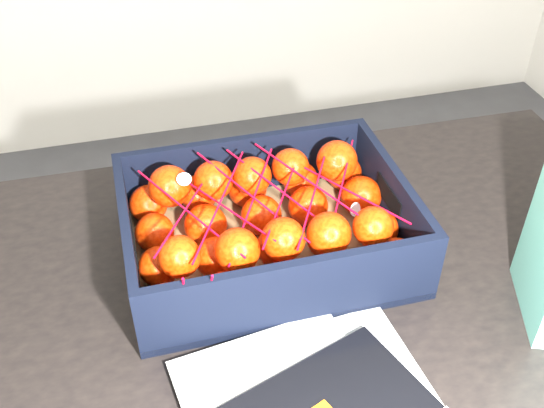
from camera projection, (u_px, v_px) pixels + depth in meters
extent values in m
cube|color=black|center=(275.00, 337.00, 0.81)|extent=(1.21, 0.82, 0.04)
cylinder|color=black|center=(473.00, 277.00, 1.42)|extent=(0.06, 0.06, 0.71)
cube|color=olive|center=(267.00, 249.00, 0.90)|extent=(0.38, 0.29, 0.01)
cube|color=black|center=(244.00, 167.00, 0.98)|extent=(0.38, 0.01, 0.11)
cube|color=black|center=(295.00, 295.00, 0.77)|extent=(0.38, 0.01, 0.11)
cube|color=black|center=(129.00, 247.00, 0.84)|extent=(0.01, 0.26, 0.11)
cube|color=black|center=(392.00, 202.00, 0.91)|extent=(0.01, 0.26, 0.11)
sphere|color=red|center=(169.00, 306.00, 0.77)|extent=(0.06, 0.06, 0.06)
sphere|color=red|center=(159.00, 267.00, 0.82)|extent=(0.05, 0.05, 0.05)
sphere|color=red|center=(155.00, 233.00, 0.88)|extent=(0.05, 0.05, 0.05)
sphere|color=red|center=(148.00, 204.00, 0.92)|extent=(0.06, 0.06, 0.06)
sphere|color=red|center=(226.00, 293.00, 0.79)|extent=(0.06, 0.06, 0.06)
sphere|color=red|center=(215.00, 258.00, 0.84)|extent=(0.05, 0.05, 0.05)
sphere|color=red|center=(206.00, 225.00, 0.89)|extent=(0.06, 0.06, 0.06)
sphere|color=red|center=(199.00, 193.00, 0.94)|extent=(0.06, 0.06, 0.06)
sphere|color=red|center=(286.00, 281.00, 0.80)|extent=(0.06, 0.06, 0.06)
sphere|color=red|center=(276.00, 247.00, 0.85)|extent=(0.05, 0.05, 0.05)
sphere|color=red|center=(261.00, 215.00, 0.90)|extent=(0.06, 0.06, 0.06)
sphere|color=red|center=(247.00, 188.00, 0.95)|extent=(0.06, 0.06, 0.06)
sphere|color=red|center=(346.00, 271.00, 0.82)|extent=(0.06, 0.06, 0.06)
sphere|color=red|center=(326.00, 238.00, 0.87)|extent=(0.05, 0.05, 0.05)
sphere|color=red|center=(308.00, 206.00, 0.92)|extent=(0.06, 0.06, 0.06)
sphere|color=red|center=(300.00, 179.00, 0.97)|extent=(0.05, 0.05, 0.05)
sphere|color=red|center=(397.00, 260.00, 0.83)|extent=(0.06, 0.06, 0.06)
sphere|color=red|center=(377.00, 229.00, 0.88)|extent=(0.06, 0.06, 0.06)
sphere|color=red|center=(361.00, 196.00, 0.94)|extent=(0.06, 0.06, 0.06)
sphere|color=red|center=(344.00, 173.00, 0.98)|extent=(0.05, 0.05, 0.05)
sphere|color=red|center=(179.00, 257.00, 0.77)|extent=(0.05, 0.05, 0.05)
sphere|color=red|center=(170.00, 186.00, 0.88)|extent=(0.06, 0.06, 0.06)
sphere|color=red|center=(237.00, 250.00, 0.78)|extent=(0.06, 0.06, 0.06)
sphere|color=red|center=(213.00, 181.00, 0.89)|extent=(0.06, 0.06, 0.06)
sphere|color=red|center=(283.00, 239.00, 0.80)|extent=(0.06, 0.06, 0.06)
sphere|color=red|center=(252.00, 176.00, 0.90)|extent=(0.05, 0.05, 0.05)
sphere|color=red|center=(329.00, 234.00, 0.81)|extent=(0.06, 0.06, 0.06)
sphere|color=red|center=(290.00, 167.00, 0.92)|extent=(0.05, 0.05, 0.05)
sphere|color=red|center=(373.00, 227.00, 0.82)|extent=(0.05, 0.05, 0.05)
sphere|color=red|center=(337.00, 161.00, 0.93)|extent=(0.06, 0.06, 0.06)
cylinder|color=red|center=(188.00, 211.00, 0.81)|extent=(0.11, 0.20, 0.01)
cylinder|color=red|center=(218.00, 203.00, 0.84)|extent=(0.11, 0.20, 0.01)
cylinder|color=red|center=(250.00, 195.00, 0.84)|extent=(0.11, 0.20, 0.02)
cylinder|color=red|center=(281.00, 191.00, 0.85)|extent=(0.11, 0.20, 0.02)
cylinder|color=red|center=(311.00, 182.00, 0.85)|extent=(0.11, 0.20, 0.02)
cylinder|color=red|center=(344.00, 188.00, 0.86)|extent=(0.11, 0.20, 0.02)
cylinder|color=red|center=(187.00, 207.00, 0.82)|extent=(0.11, 0.20, 0.03)
cylinder|color=red|center=(220.00, 203.00, 0.82)|extent=(0.11, 0.20, 0.01)
cylinder|color=red|center=(252.00, 203.00, 0.83)|extent=(0.11, 0.20, 0.02)
cylinder|color=red|center=(283.00, 196.00, 0.84)|extent=(0.11, 0.20, 0.01)
cylinder|color=red|center=(314.00, 193.00, 0.85)|extent=(0.11, 0.20, 0.01)
cylinder|color=red|center=(341.00, 187.00, 0.87)|extent=(0.11, 0.20, 0.01)
cylinder|color=red|center=(184.00, 295.00, 0.74)|extent=(0.00, 0.03, 0.09)
cylinder|color=red|center=(210.00, 290.00, 0.74)|extent=(0.01, 0.04, 0.08)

